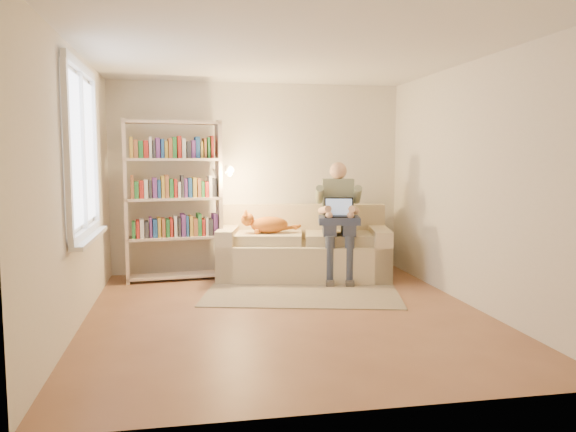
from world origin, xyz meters
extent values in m
plane|color=brown|center=(0.00, 0.00, 0.00)|extent=(4.50, 4.50, 0.00)
cube|color=white|center=(0.00, 0.00, 2.60)|extent=(4.00, 4.50, 0.02)
cube|color=silver|center=(-2.00, 0.00, 1.30)|extent=(0.02, 4.50, 2.60)
cube|color=silver|center=(2.00, 0.00, 1.30)|extent=(0.02, 4.50, 2.60)
cube|color=silver|center=(0.00, 2.25, 1.30)|extent=(4.00, 0.02, 2.60)
cube|color=silver|center=(0.00, -2.25, 1.30)|extent=(4.00, 0.02, 2.60)
plane|color=white|center=(-1.97, 0.20, 1.65)|extent=(0.00, 1.50, 1.50)
cube|color=white|center=(-1.96, 0.20, 2.44)|extent=(0.05, 1.50, 0.08)
cube|color=white|center=(-1.96, 0.20, 0.86)|extent=(0.05, 1.50, 0.08)
cube|color=white|center=(-1.96, 0.20, 1.65)|extent=(0.04, 0.05, 1.50)
cube|color=white|center=(-1.92, 0.20, 0.81)|extent=(0.12, 1.52, 0.04)
cube|color=beige|center=(0.53, 1.70, 0.23)|extent=(2.37, 1.44, 0.47)
cube|color=beige|center=(0.61, 2.08, 0.70)|extent=(2.21, 0.68, 0.48)
cube|color=beige|center=(-0.44, 1.91, 0.33)|extent=(0.42, 1.02, 0.66)
cube|color=beige|center=(1.51, 1.49, 0.33)|extent=(0.42, 1.02, 0.66)
cube|color=#C9B992|center=(0.03, 1.75, 0.53)|extent=(1.06, 0.85, 0.13)
cube|color=#C9B992|center=(1.01, 1.54, 0.53)|extent=(1.06, 0.85, 0.13)
cube|color=gray|center=(0.98, 1.64, 1.03)|extent=(0.45, 0.30, 0.56)
sphere|color=tan|center=(0.98, 1.62, 1.41)|extent=(0.22, 0.22, 0.22)
cube|color=#363C4C|center=(0.81, 1.40, 0.69)|extent=(0.25, 0.48, 0.17)
cube|color=#363C4C|center=(1.04, 1.35, 0.69)|extent=(0.25, 0.48, 0.17)
cylinder|color=#363C4C|center=(0.76, 1.18, 0.31)|extent=(0.12, 0.12, 0.62)
cylinder|color=#363C4C|center=(1.00, 1.13, 0.31)|extent=(0.12, 0.12, 0.62)
ellipsoid|color=orange|center=(0.03, 1.72, 0.71)|extent=(0.54, 0.36, 0.22)
sphere|color=orange|center=(-0.26, 1.73, 0.78)|extent=(0.17, 0.17, 0.17)
cylinder|color=orange|center=(0.29, 1.72, 0.66)|extent=(0.25, 0.10, 0.07)
cube|color=#2C354E|center=(0.93, 1.36, 0.79)|extent=(0.59, 0.52, 0.09)
cube|color=black|center=(0.92, 1.32, 0.85)|extent=(0.41, 0.33, 0.02)
cube|color=black|center=(0.94, 1.43, 0.95)|extent=(0.37, 0.14, 0.24)
plane|color=#8CA5CC|center=(0.94, 1.43, 0.95)|extent=(0.34, 0.14, 0.33)
cube|color=beige|center=(-1.74, 1.78, 1.03)|extent=(0.08, 0.31, 2.06)
cube|color=beige|center=(-0.56, 1.90, 1.03)|extent=(0.08, 0.31, 2.06)
cube|color=beige|center=(-1.15, 1.84, 0.06)|extent=(1.25, 0.43, 0.03)
cube|color=beige|center=(-1.15, 1.84, 0.56)|extent=(1.25, 0.43, 0.03)
cube|color=beige|center=(-1.15, 1.84, 1.06)|extent=(1.25, 0.43, 0.03)
cube|color=beige|center=(-1.15, 1.84, 1.56)|extent=(1.25, 0.43, 0.03)
cube|color=beige|center=(-1.15, 1.84, 2.03)|extent=(1.25, 0.43, 0.03)
cube|color=silver|center=(-1.15, 1.84, 0.70)|extent=(1.07, 0.35, 0.25)
cube|color=#333338|center=(-1.15, 1.84, 1.20)|extent=(1.07, 0.35, 0.25)
cube|color=#66337F|center=(-1.15, 1.84, 1.70)|extent=(1.07, 0.35, 0.25)
cylinder|color=beige|center=(-0.65, 1.89, 1.10)|extent=(0.11, 0.11, 0.04)
cone|color=beige|center=(-0.46, 1.77, 1.41)|extent=(0.15, 0.18, 0.17)
cube|color=gray|center=(0.32, 0.79, 0.01)|extent=(2.49, 1.81, 0.01)
camera|label=1|loc=(-1.00, -5.50, 1.59)|focal=35.00mm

